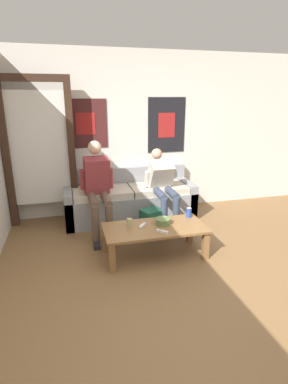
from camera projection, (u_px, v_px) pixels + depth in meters
name	position (u px, v px, depth m)	size (l,w,h in m)	color
ground_plane	(193.00, 301.00, 2.84)	(18.00, 18.00, 0.00)	brown
wall_back	(133.00, 134.00, 4.82)	(10.00, 0.07, 2.55)	silver
door_frame	(39.00, 145.00, 4.30)	(1.00, 0.10, 2.15)	#382319
couch	(130.00, 201.00, 4.74)	(2.00, 0.73, 0.76)	gray
coffee_table	(155.00, 231.00, 3.59)	(1.23, 0.58, 0.37)	olive
person_seated_adult	(98.00, 185.00, 4.13)	(0.47, 0.87, 1.28)	brown
person_seated_teen	(162.00, 184.00, 4.43)	(0.47, 0.95, 1.10)	#384256
backpack	(152.00, 223.00, 4.19)	(0.34, 0.32, 0.37)	#1E5642
ceramic_bowl	(163.00, 221.00, 3.64)	(0.18, 0.18, 0.08)	#607F47
pillar_candle	(129.00, 223.00, 3.56)	(0.06, 0.06, 0.12)	tan
drink_can_blue	(189.00, 213.00, 3.84)	(0.07, 0.07, 0.12)	#28479E
game_controller_near_left	(143.00, 225.00, 3.58)	(0.12, 0.13, 0.03)	white
game_controller_near_right	(162.00, 231.00, 3.42)	(0.13, 0.12, 0.03)	white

